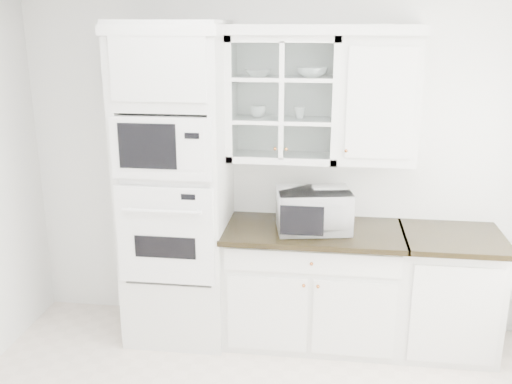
# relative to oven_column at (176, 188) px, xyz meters

# --- Properties ---
(room_shell) EXTENTS (4.00, 3.50, 2.70)m
(room_shell) POSITION_rel_oven_column_xyz_m (0.75, -0.99, 0.58)
(room_shell) COLOR white
(room_shell) RESTS_ON ground
(oven_column) EXTENTS (0.76, 0.68, 2.40)m
(oven_column) POSITION_rel_oven_column_xyz_m (0.00, 0.00, 0.00)
(oven_column) COLOR silver
(oven_column) RESTS_ON ground
(base_cabinet_run) EXTENTS (1.32, 0.67, 0.92)m
(base_cabinet_run) POSITION_rel_oven_column_xyz_m (1.03, 0.03, -0.74)
(base_cabinet_run) COLOR silver
(base_cabinet_run) RESTS_ON ground
(extra_base_cabinet) EXTENTS (0.72, 0.67, 0.92)m
(extra_base_cabinet) POSITION_rel_oven_column_xyz_m (2.03, 0.03, -0.74)
(extra_base_cabinet) COLOR silver
(extra_base_cabinet) RESTS_ON ground
(upper_cabinet_glass) EXTENTS (0.80, 0.33, 0.90)m
(upper_cabinet_glass) POSITION_rel_oven_column_xyz_m (0.78, 0.17, 0.65)
(upper_cabinet_glass) COLOR silver
(upper_cabinet_glass) RESTS_ON room_shell
(upper_cabinet_solid) EXTENTS (0.55, 0.33, 0.90)m
(upper_cabinet_solid) POSITION_rel_oven_column_xyz_m (1.46, 0.17, 0.65)
(upper_cabinet_solid) COLOR silver
(upper_cabinet_solid) RESTS_ON room_shell
(crown_molding) EXTENTS (2.14, 0.38, 0.07)m
(crown_molding) POSITION_rel_oven_column_xyz_m (0.68, 0.14, 1.14)
(crown_molding) COLOR white
(crown_molding) RESTS_ON room_shell
(countertop_microwave) EXTENTS (0.59, 0.52, 0.30)m
(countertop_microwave) POSITION_rel_oven_column_xyz_m (1.02, 0.00, -0.13)
(countertop_microwave) COLOR white
(countertop_microwave) RESTS_ON base_cabinet_run
(bowl_a) EXTENTS (0.22, 0.22, 0.05)m
(bowl_a) POSITION_rel_oven_column_xyz_m (0.59, 0.16, 0.83)
(bowl_a) COLOR white
(bowl_a) RESTS_ON upper_cabinet_glass
(bowl_b) EXTENTS (0.26, 0.26, 0.07)m
(bowl_b) POSITION_rel_oven_column_xyz_m (0.98, 0.16, 0.84)
(bowl_b) COLOR white
(bowl_b) RESTS_ON upper_cabinet_glass
(cup_a) EXTENTS (0.13, 0.13, 0.09)m
(cup_a) POSITION_rel_oven_column_xyz_m (0.60, 0.18, 0.55)
(cup_a) COLOR white
(cup_a) RESTS_ON upper_cabinet_glass
(cup_b) EXTENTS (0.10, 0.10, 0.08)m
(cup_b) POSITION_rel_oven_column_xyz_m (0.90, 0.18, 0.55)
(cup_b) COLOR white
(cup_b) RESTS_ON upper_cabinet_glass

